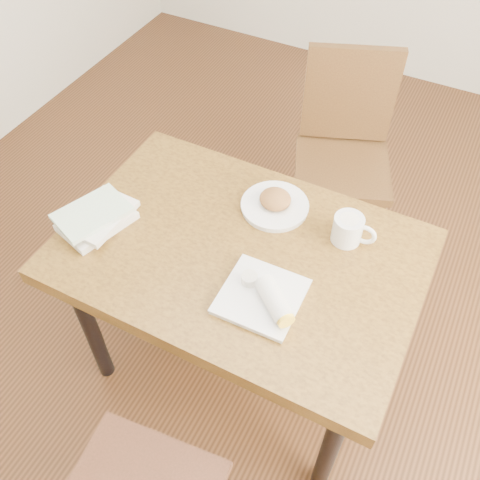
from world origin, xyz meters
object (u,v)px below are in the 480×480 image
at_px(table, 240,266).
at_px(plate_burrito, 265,297).
at_px(chair_far, 344,143).
at_px(plate_scone, 275,203).
at_px(book_stack, 97,217).
at_px(coffee_mug, 349,229).

xyz_separation_m(table, plate_burrito, (0.16, -0.15, 0.11)).
distance_m(chair_far, plate_burrito, 1.10).
height_order(plate_scone, book_stack, plate_scone).
bearing_deg(chair_far, table, -93.47).
bearing_deg(plate_scone, chair_far, 87.15).
height_order(chair_far, coffee_mug, chair_far).
xyz_separation_m(table, book_stack, (-0.48, -0.12, 0.12)).
bearing_deg(coffee_mug, chair_far, 108.25).
relative_size(plate_burrito, book_stack, 0.90).
xyz_separation_m(chair_far, plate_burrito, (0.10, -1.07, 0.23)).
height_order(table, coffee_mug, coffee_mug).
xyz_separation_m(coffee_mug, book_stack, (-0.77, -0.32, -0.02)).
bearing_deg(table, coffee_mug, 34.41).
relative_size(plate_scone, coffee_mug, 1.62).
distance_m(chair_far, book_stack, 1.19).
distance_m(table, coffee_mug, 0.38).
bearing_deg(plate_scone, book_stack, -145.92).
height_order(chair_far, book_stack, chair_far).
bearing_deg(book_stack, table, 13.56).
distance_m(plate_burrito, book_stack, 0.64).
distance_m(chair_far, coffee_mug, 0.80).
relative_size(plate_scone, plate_burrito, 0.94).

